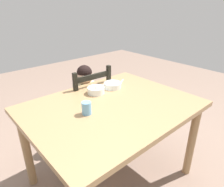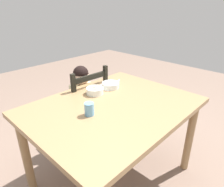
% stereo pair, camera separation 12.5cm
% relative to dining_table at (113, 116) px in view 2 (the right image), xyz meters
% --- Properties ---
extents(ground_plane, '(8.00, 8.00, 0.00)m').
position_rel_dining_table_xyz_m(ground_plane, '(0.00, 0.00, -0.67)').
color(ground_plane, '#836B5D').
extents(dining_table, '(1.32, 1.02, 0.78)m').
position_rel_dining_table_xyz_m(dining_table, '(0.00, 0.00, 0.00)').
color(dining_table, '#9D7A51').
rests_on(dining_table, ground).
extents(dining_chair, '(0.45, 0.45, 0.95)m').
position_rel_dining_table_xyz_m(dining_chair, '(0.14, 0.56, -0.22)').
color(dining_chair, black).
rests_on(dining_chair, ground).
extents(child_figure, '(0.32, 0.31, 0.95)m').
position_rel_dining_table_xyz_m(child_figure, '(0.14, 0.55, -0.05)').
color(child_figure, beige).
rests_on(child_figure, ground).
extents(bowl_of_peas, '(0.16, 0.16, 0.05)m').
position_rel_dining_table_xyz_m(bowl_of_peas, '(0.24, 0.26, 0.13)').
color(bowl_of_peas, white).
rests_on(bowl_of_peas, dining_table).
extents(bowl_of_carrots, '(0.15, 0.15, 0.06)m').
position_rel_dining_table_xyz_m(bowl_of_carrots, '(0.04, 0.26, 0.13)').
color(bowl_of_carrots, white).
rests_on(bowl_of_carrots, dining_table).
extents(spoon, '(0.13, 0.09, 0.01)m').
position_rel_dining_table_xyz_m(spoon, '(0.38, 0.30, 0.11)').
color(spoon, silver).
rests_on(spoon, dining_table).
extents(drinking_cup, '(0.07, 0.07, 0.10)m').
position_rel_dining_table_xyz_m(drinking_cup, '(-0.23, 0.01, 0.15)').
color(drinking_cup, '#68A5D2').
rests_on(drinking_cup, dining_table).
extents(paper_napkin, '(0.19, 0.18, 0.00)m').
position_rel_dining_table_xyz_m(paper_napkin, '(0.23, 0.30, 0.10)').
color(paper_napkin, white).
rests_on(paper_napkin, dining_table).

